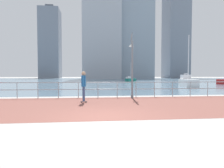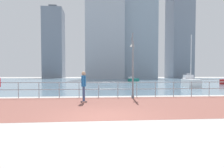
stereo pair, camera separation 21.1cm
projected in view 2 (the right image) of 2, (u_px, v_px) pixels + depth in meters
ground at (95, 82)px, 47.64m from camera, size 220.00×220.00×0.00m
brick_paving at (100, 105)px, 10.91m from camera, size 28.00×7.53×0.01m
harbor_water at (95, 80)px, 59.43m from camera, size 180.00×88.00×0.00m
waterfront_railing at (99, 87)px, 14.62m from camera, size 25.25×0.06×1.13m
lamppost at (133, 62)px, 14.34m from camera, size 0.36×0.82×4.59m
skateboarder at (84, 84)px, 11.88m from camera, size 0.41×0.55×1.84m
sailboat_gray at (190, 82)px, 27.44m from camera, size 2.61×5.20×6.99m
sailboat_white at (133, 80)px, 51.57m from camera, size 3.27×3.16×4.88m
tower_glass at (179, 34)px, 105.17m from camera, size 10.83×12.69×47.43m
tower_slate at (138, 41)px, 88.87m from camera, size 14.57×11.85×34.71m
tower_concrete at (54, 44)px, 108.41m from camera, size 10.27×12.42×38.21m
tower_steel at (104, 26)px, 86.63m from camera, size 15.58×15.94×46.77m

